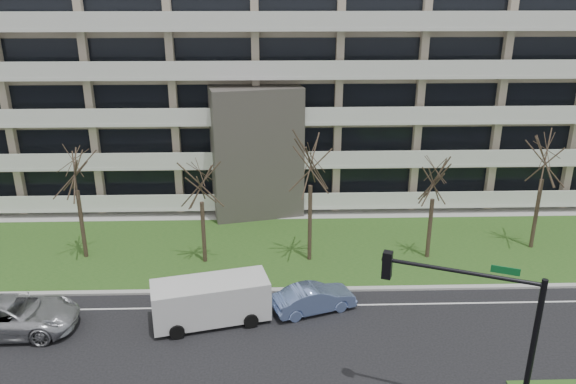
{
  "coord_description": "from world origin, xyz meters",
  "views": [
    {
      "loc": [
        1.0,
        -18.02,
        15.36
      ],
      "look_at": [
        1.84,
        10.0,
        4.86
      ],
      "focal_mm": 35.0,
      "sensor_mm": 36.0,
      "label": 1
    }
  ],
  "objects_px": {
    "silver_pickup": "(11,316)",
    "white_van": "(212,298)",
    "blue_sedan": "(314,298)",
    "traffic_signal": "(480,322)"
  },
  "relations": [
    {
      "from": "silver_pickup",
      "to": "white_van",
      "type": "distance_m",
      "value": 9.32
    },
    {
      "from": "silver_pickup",
      "to": "blue_sedan",
      "type": "height_order",
      "value": "silver_pickup"
    },
    {
      "from": "silver_pickup",
      "to": "blue_sedan",
      "type": "bearing_deg",
      "value": -85.99
    },
    {
      "from": "silver_pickup",
      "to": "traffic_signal",
      "type": "xyz_separation_m",
      "value": [
        19.44,
        -6.14,
        3.34
      ]
    },
    {
      "from": "white_van",
      "to": "traffic_signal",
      "type": "relative_size",
      "value": 0.9
    },
    {
      "from": "traffic_signal",
      "to": "white_van",
      "type": "bearing_deg",
      "value": 168.61
    },
    {
      "from": "blue_sedan",
      "to": "traffic_signal",
      "type": "distance_m",
      "value": 9.78
    },
    {
      "from": "white_van",
      "to": "traffic_signal",
      "type": "xyz_separation_m",
      "value": [
        10.15,
        -6.72,
        2.9
      ]
    },
    {
      "from": "silver_pickup",
      "to": "white_van",
      "type": "xyz_separation_m",
      "value": [
        9.29,
        0.58,
        0.44
      ]
    },
    {
      "from": "traffic_signal",
      "to": "silver_pickup",
      "type": "bearing_deg",
      "value": -175.4
    }
  ]
}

